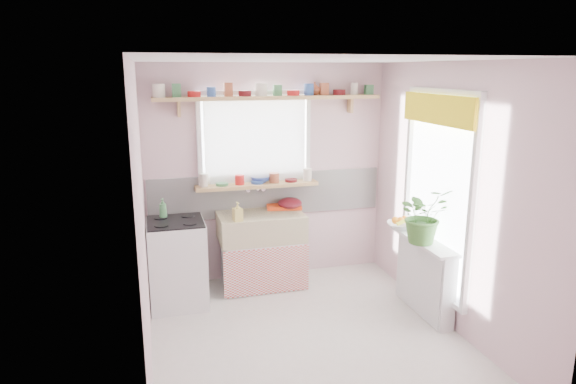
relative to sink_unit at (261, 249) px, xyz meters
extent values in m
plane|color=silver|center=(0.15, -1.29, -0.43)|extent=(3.20, 3.20, 0.00)
plane|color=white|center=(0.15, -1.29, 2.07)|extent=(3.20, 3.20, 0.00)
plane|color=beige|center=(0.15, 0.31, 0.82)|extent=(2.80, 0.00, 2.80)
plane|color=beige|center=(0.15, -2.89, 0.82)|extent=(2.80, 0.00, 2.80)
plane|color=beige|center=(-1.25, -1.29, 0.82)|extent=(0.00, 3.20, 3.20)
plane|color=beige|center=(1.55, -1.29, 0.82)|extent=(0.00, 3.20, 3.20)
cube|color=white|center=(0.15, 0.29, 0.57)|extent=(2.74, 0.03, 0.50)
cube|color=#D28895|center=(0.15, 0.29, 0.37)|extent=(2.74, 0.02, 0.12)
cube|color=white|center=(0.00, 0.30, 1.22)|extent=(1.20, 0.01, 1.00)
cube|color=white|center=(0.00, 0.24, 1.22)|extent=(1.15, 0.02, 0.95)
cube|color=white|center=(1.54, -1.09, 0.82)|extent=(0.01, 1.10, 1.90)
cube|color=yellow|center=(1.46, -1.09, 1.63)|extent=(0.03, 1.20, 0.28)
cube|color=white|center=(0.00, 0.01, -0.16)|extent=(0.85, 0.55, 0.55)
cube|color=#D94640|center=(0.00, -0.27, -0.16)|extent=(0.95, 0.02, 0.53)
cube|color=#BDB08A|center=(0.00, 0.01, 0.27)|extent=(0.95, 0.55, 0.30)
cylinder|color=silver|center=(0.00, 0.26, 0.67)|extent=(0.03, 0.22, 0.03)
cube|color=white|center=(-0.95, -0.24, 0.02)|extent=(0.58, 0.58, 0.90)
cube|color=black|center=(-0.95, -0.24, 0.47)|extent=(0.56, 0.56, 0.02)
cylinder|color=black|center=(-1.09, -0.38, 0.49)|extent=(0.14, 0.14, 0.01)
cylinder|color=black|center=(-0.81, -0.38, 0.49)|extent=(0.14, 0.14, 0.01)
cylinder|color=black|center=(-1.09, -0.10, 0.49)|extent=(0.14, 0.14, 0.01)
cylinder|color=black|center=(-0.81, -0.10, 0.49)|extent=(0.14, 0.14, 0.01)
cube|color=white|center=(1.45, -1.09, -0.06)|extent=(0.15, 0.90, 0.75)
cube|color=white|center=(1.42, -1.09, 0.33)|extent=(0.22, 0.95, 0.03)
cube|color=tan|center=(0.00, 0.19, 0.71)|extent=(1.40, 0.22, 0.04)
cube|color=tan|center=(0.15, 0.18, 1.69)|extent=(2.52, 0.24, 0.04)
cylinder|color=silver|center=(-1.03, 0.18, 1.77)|extent=(0.11, 0.11, 0.12)
cylinder|color=#3F7F4C|center=(-0.85, 0.18, 1.77)|extent=(0.11, 0.11, 0.12)
cylinder|color=red|center=(-0.67, 0.18, 1.74)|extent=(0.11, 0.11, 0.06)
cylinder|color=#3359A5|center=(-0.49, 0.18, 1.77)|extent=(0.11, 0.11, 0.12)
cylinder|color=#A55133|center=(-0.30, 0.18, 1.77)|extent=(0.11, 0.11, 0.12)
cylinder|color=#590F14|center=(-0.12, 0.18, 1.74)|extent=(0.11, 0.11, 0.06)
cylinder|color=silver|center=(0.06, 0.18, 1.77)|extent=(0.11, 0.11, 0.12)
cylinder|color=#3F7F4C|center=(0.24, 0.18, 1.77)|extent=(0.11, 0.11, 0.12)
cylinder|color=red|center=(0.42, 0.18, 1.74)|extent=(0.11, 0.11, 0.06)
cylinder|color=#3359A5|center=(0.60, 0.18, 1.77)|extent=(0.11, 0.11, 0.12)
cylinder|color=#A55133|center=(0.79, 0.18, 1.77)|extent=(0.11, 0.11, 0.12)
cylinder|color=#590F14|center=(0.97, 0.18, 1.74)|extent=(0.11, 0.11, 0.06)
cylinder|color=silver|center=(1.15, 0.18, 1.77)|extent=(0.11, 0.11, 0.12)
cylinder|color=#3F7F4C|center=(1.33, 0.18, 1.77)|extent=(0.11, 0.11, 0.12)
cylinder|color=silver|center=(-0.62, 0.19, 0.79)|extent=(0.11, 0.11, 0.12)
cylinder|color=#3F7F4C|center=(-0.41, 0.19, 0.79)|extent=(0.11, 0.11, 0.12)
cylinder|color=red|center=(-0.21, 0.19, 0.76)|extent=(0.11, 0.11, 0.06)
cylinder|color=#3359A5|center=(0.00, 0.19, 0.79)|extent=(0.11, 0.11, 0.12)
cylinder|color=#A55133|center=(0.21, 0.19, 0.79)|extent=(0.11, 0.11, 0.12)
cylinder|color=#590F14|center=(0.41, 0.19, 0.76)|extent=(0.11, 0.11, 0.06)
cylinder|color=silver|center=(0.62, 0.19, 0.79)|extent=(0.11, 0.11, 0.12)
cube|color=#F04315|center=(0.32, 0.21, 0.44)|extent=(0.44, 0.36, 0.04)
ellipsoid|color=#580F19|center=(0.37, 0.14, 0.48)|extent=(0.33, 0.33, 0.13)
imported|color=#3D712D|center=(1.36, -1.15, 0.62)|extent=(0.53, 0.46, 0.56)
imported|color=silver|center=(1.36, -0.69, 0.38)|extent=(0.37, 0.37, 0.07)
imported|color=#2E6829|center=(1.48, -0.86, 0.43)|extent=(0.11, 0.08, 0.18)
imported|color=#DCC962|center=(-0.29, -0.19, 0.52)|extent=(0.11, 0.11, 0.21)
imported|color=silver|center=(-0.59, 0.25, 0.78)|extent=(0.14, 0.14, 0.10)
imported|color=#2F4699|center=(0.05, 0.25, 0.76)|extent=(0.25, 0.25, 0.07)
imported|color=#B55937|center=(0.69, 0.24, 1.78)|extent=(0.18, 0.18, 0.15)
imported|color=#43864F|center=(-1.06, -0.10, 0.59)|extent=(0.11, 0.11, 0.21)
sphere|color=orange|center=(1.36, -0.69, 0.44)|extent=(0.08, 0.08, 0.08)
sphere|color=orange|center=(1.42, -0.66, 0.44)|extent=(0.08, 0.08, 0.08)
sphere|color=orange|center=(1.31, -0.67, 0.44)|extent=(0.08, 0.08, 0.08)
cylinder|color=yellow|center=(1.38, -0.74, 0.45)|extent=(0.18, 0.04, 0.10)
camera|label=1|loc=(-1.16, -5.40, 1.99)|focal=32.00mm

